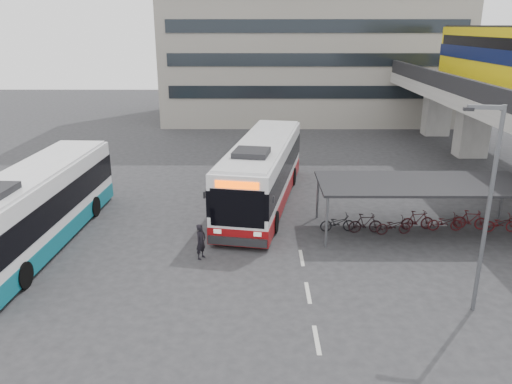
{
  "coord_description": "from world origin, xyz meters",
  "views": [
    {
      "loc": [
        0.6,
        -19.79,
        9.68
      ],
      "look_at": [
        0.49,
        3.12,
        2.0
      ],
      "focal_mm": 35.0,
      "sensor_mm": 36.0,
      "label": 1
    }
  ],
  "objects_px": {
    "bus_teal": "(36,208)",
    "lamp_post": "(487,200)",
    "pedestrian": "(201,242)",
    "bus_main": "(263,172)"
  },
  "relations": [
    {
      "from": "bus_main",
      "to": "pedestrian",
      "type": "bearing_deg",
      "value": -100.33
    },
    {
      "from": "pedestrian",
      "to": "bus_main",
      "type": "bearing_deg",
      "value": 8.73
    },
    {
      "from": "bus_teal",
      "to": "lamp_post",
      "type": "height_order",
      "value": "lamp_post"
    },
    {
      "from": "bus_main",
      "to": "lamp_post",
      "type": "height_order",
      "value": "lamp_post"
    },
    {
      "from": "bus_teal",
      "to": "lamp_post",
      "type": "relative_size",
      "value": 1.77
    },
    {
      "from": "pedestrian",
      "to": "bus_teal",
      "type": "bearing_deg",
      "value": 108.22
    },
    {
      "from": "bus_main",
      "to": "pedestrian",
      "type": "xyz_separation_m",
      "value": [
        -2.72,
        -7.23,
        -1.01
      ]
    },
    {
      "from": "bus_main",
      "to": "lamp_post",
      "type": "relative_size",
      "value": 1.83
    },
    {
      "from": "bus_teal",
      "to": "pedestrian",
      "type": "bearing_deg",
      "value": -8.6
    },
    {
      "from": "bus_teal",
      "to": "lamp_post",
      "type": "xyz_separation_m",
      "value": [
        17.77,
        -5.6,
        2.41
      ]
    }
  ]
}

